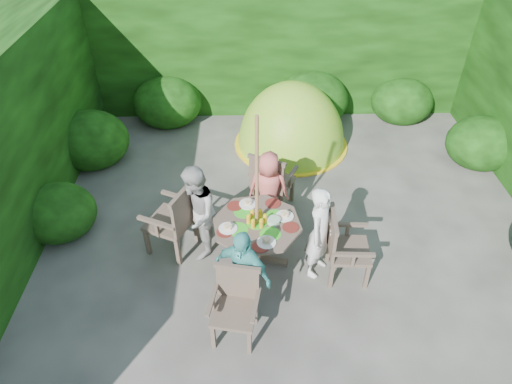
{
  "coord_description": "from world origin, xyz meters",
  "views": [
    {
      "loc": [
        -0.66,
        -4.7,
        4.56
      ],
      "look_at": [
        -0.55,
        -0.06,
        0.85
      ],
      "focal_mm": 32.0,
      "sensor_mm": 36.0,
      "label": 1
    }
  ],
  "objects_px": {
    "garden_chair_front": "(236,303)",
    "child_front": "(242,273)",
    "parasol_pole": "(257,197)",
    "child_left": "(196,213)",
    "patio_table": "(257,229)",
    "garden_chair_left": "(175,219)",
    "dome_tent": "(291,144)",
    "garden_chair_back": "(271,181)",
    "child_back": "(269,189)",
    "child_right": "(320,233)",
    "garden_chair_right": "(343,246)"
  },
  "relations": [
    {
      "from": "garden_chair_right",
      "to": "garden_chair_left",
      "type": "distance_m",
      "value": 2.19
    },
    {
      "from": "garden_chair_right",
      "to": "child_left",
      "type": "distance_m",
      "value": 1.91
    },
    {
      "from": "parasol_pole",
      "to": "garden_chair_front",
      "type": "bearing_deg",
      "value": -103.56
    },
    {
      "from": "parasol_pole",
      "to": "child_front",
      "type": "distance_m",
      "value": 0.93
    },
    {
      "from": "garden_chair_back",
      "to": "child_left",
      "type": "bearing_deg",
      "value": 68.36
    },
    {
      "from": "patio_table",
      "to": "garden_chair_left",
      "type": "xyz_separation_m",
      "value": [
        -1.07,
        0.23,
        -0.02
      ]
    },
    {
      "from": "child_front",
      "to": "dome_tent",
      "type": "xyz_separation_m",
      "value": [
        0.88,
        3.63,
        -0.62
      ]
    },
    {
      "from": "garden_chair_left",
      "to": "child_right",
      "type": "height_order",
      "value": "child_right"
    },
    {
      "from": "garden_chair_left",
      "to": "child_front",
      "type": "relative_size",
      "value": 0.83
    },
    {
      "from": "child_left",
      "to": "dome_tent",
      "type": "height_order",
      "value": "child_left"
    },
    {
      "from": "garden_chair_right",
      "to": "child_right",
      "type": "bearing_deg",
      "value": 76.69
    },
    {
      "from": "patio_table",
      "to": "garden_chair_left",
      "type": "height_order",
      "value": "garden_chair_left"
    },
    {
      "from": "patio_table",
      "to": "parasol_pole",
      "type": "xyz_separation_m",
      "value": [
        -0.0,
        0.0,
        0.53
      ]
    },
    {
      "from": "parasol_pole",
      "to": "child_right",
      "type": "xyz_separation_m",
      "value": [
        0.78,
        -0.19,
        -0.44
      ]
    },
    {
      "from": "patio_table",
      "to": "parasol_pole",
      "type": "height_order",
      "value": "parasol_pole"
    },
    {
      "from": "garden_chair_back",
      "to": "child_right",
      "type": "distance_m",
      "value": 1.38
    },
    {
      "from": "garden_chair_front",
      "to": "child_front",
      "type": "bearing_deg",
      "value": 86.86
    },
    {
      "from": "garden_chair_front",
      "to": "child_front",
      "type": "xyz_separation_m",
      "value": [
        0.07,
        0.29,
        0.16
      ]
    },
    {
      "from": "child_front",
      "to": "dome_tent",
      "type": "height_order",
      "value": "child_front"
    },
    {
      "from": "child_back",
      "to": "dome_tent",
      "type": "xyz_separation_m",
      "value": [
        0.51,
        2.07,
        -0.59
      ]
    },
    {
      "from": "parasol_pole",
      "to": "garden_chair_back",
      "type": "height_order",
      "value": "parasol_pole"
    },
    {
      "from": "child_right",
      "to": "garden_chair_back",
      "type": "bearing_deg",
      "value": 54.81
    },
    {
      "from": "garden_chair_left",
      "to": "child_right",
      "type": "xyz_separation_m",
      "value": [
        1.84,
        -0.42,
        0.11
      ]
    },
    {
      "from": "patio_table",
      "to": "child_front",
      "type": "height_order",
      "value": "child_front"
    },
    {
      "from": "garden_chair_back",
      "to": "garden_chair_right",
      "type": "bearing_deg",
      "value": 148.92
    },
    {
      "from": "child_right",
      "to": "dome_tent",
      "type": "xyz_separation_m",
      "value": [
        -0.09,
        3.04,
        -0.66
      ]
    },
    {
      "from": "child_back",
      "to": "child_front",
      "type": "relative_size",
      "value": 0.95
    },
    {
      "from": "parasol_pole",
      "to": "child_left",
      "type": "xyz_separation_m",
      "value": [
        -0.78,
        0.19,
        -0.42
      ]
    },
    {
      "from": "parasol_pole",
      "to": "garden_chair_back",
      "type": "relative_size",
      "value": 2.27
    },
    {
      "from": "patio_table",
      "to": "child_left",
      "type": "height_order",
      "value": "child_left"
    },
    {
      "from": "parasol_pole",
      "to": "garden_chair_right",
      "type": "relative_size",
      "value": 2.32
    },
    {
      "from": "garden_chair_left",
      "to": "child_right",
      "type": "bearing_deg",
      "value": 101.77
    },
    {
      "from": "patio_table",
      "to": "parasol_pole",
      "type": "bearing_deg",
      "value": 179.42
    },
    {
      "from": "parasol_pole",
      "to": "child_front",
      "type": "relative_size",
      "value": 1.77
    },
    {
      "from": "child_right",
      "to": "patio_table",
      "type": "bearing_deg",
      "value": 107.94
    },
    {
      "from": "parasol_pole",
      "to": "child_left",
      "type": "height_order",
      "value": "parasol_pole"
    },
    {
      "from": "patio_table",
      "to": "garden_chair_front",
      "type": "distance_m",
      "value": 1.11
    },
    {
      "from": "garden_chair_back",
      "to": "child_left",
      "type": "xyz_separation_m",
      "value": [
        -1.01,
        -0.89,
        0.17
      ]
    },
    {
      "from": "garden_chair_front",
      "to": "child_back",
      "type": "height_order",
      "value": "child_back"
    },
    {
      "from": "garden_chair_front",
      "to": "dome_tent",
      "type": "distance_m",
      "value": 4.06
    },
    {
      "from": "child_right",
      "to": "child_left",
      "type": "xyz_separation_m",
      "value": [
        -1.56,
        0.37,
        0.02
      ]
    },
    {
      "from": "garden_chair_back",
      "to": "child_front",
      "type": "xyz_separation_m",
      "value": [
        -0.42,
        -1.85,
        0.1
      ]
    },
    {
      "from": "child_right",
      "to": "dome_tent",
      "type": "bearing_deg",
      "value": 32.99
    },
    {
      "from": "patio_table",
      "to": "dome_tent",
      "type": "relative_size",
      "value": 0.59
    },
    {
      "from": "child_right",
      "to": "child_front",
      "type": "distance_m",
      "value": 1.13
    },
    {
      "from": "dome_tent",
      "to": "garden_chair_left",
      "type": "bearing_deg",
      "value": -108.18
    },
    {
      "from": "garden_chair_back",
      "to": "child_back",
      "type": "height_order",
      "value": "child_back"
    },
    {
      "from": "parasol_pole",
      "to": "child_right",
      "type": "relative_size",
      "value": 1.67
    },
    {
      "from": "garden_chair_left",
      "to": "garden_chair_back",
      "type": "height_order",
      "value": "garden_chair_left"
    },
    {
      "from": "garden_chair_front",
      "to": "child_right",
      "type": "height_order",
      "value": "child_right"
    }
  ]
}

